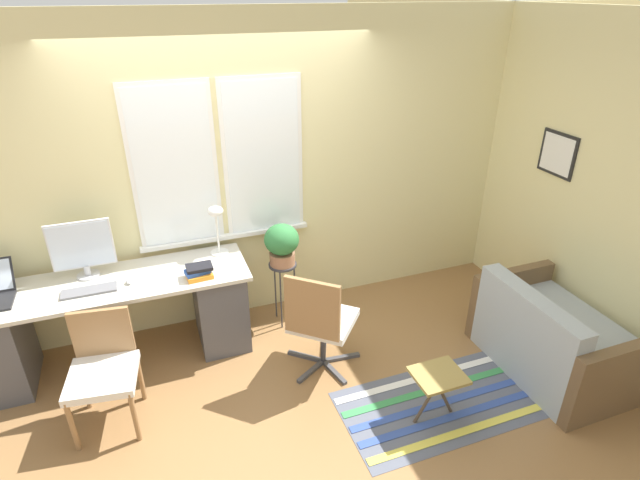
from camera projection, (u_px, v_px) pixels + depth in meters
name	position (u px, v px, depth m)	size (l,w,h in m)	color
ground_plane	(259.00, 354.00, 4.29)	(14.00, 14.00, 0.00)	olive
wall_back_with_window	(229.00, 178.00, 4.27)	(9.00, 0.12, 2.70)	beige
wall_right_with_picture	(542.00, 168.00, 4.51)	(0.08, 9.00, 2.70)	beige
desk	(115.00, 320.00, 4.03)	(2.17, 0.64, 0.77)	beige
monitor	(82.00, 248.00, 3.85)	(0.46, 0.17, 0.47)	silver
keyboard	(89.00, 291.00, 3.75)	(0.39, 0.13, 0.02)	slate
mouse	(129.00, 281.00, 3.85)	(0.05, 0.08, 0.04)	silver
desk_lamp	(216.00, 219.00, 4.15)	(0.15, 0.15, 0.44)	white
book_stack	(199.00, 272.00, 3.92)	(0.22, 0.16, 0.10)	orange
desk_chair_wooden	(103.00, 368.00, 3.46)	(0.51, 0.51, 0.83)	olive
office_chair_swivel	(320.00, 321.00, 3.90)	(0.66, 0.66, 0.94)	#47474C
couch_loveseat	(552.00, 340.00, 4.02)	(0.80, 1.21, 0.76)	#9EA8B2
plant_stand	(283.00, 271.00, 4.47)	(0.25, 0.25, 0.62)	#333338
potted_plant	(282.00, 243.00, 4.34)	(0.30, 0.30, 0.38)	#9E6B4C
floor_rug_striped	(438.00, 404.00, 3.76)	(1.48, 0.79, 0.01)	#565B6B
folding_stool	(438.00, 379.00, 3.49)	(0.35, 0.30, 0.41)	olive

